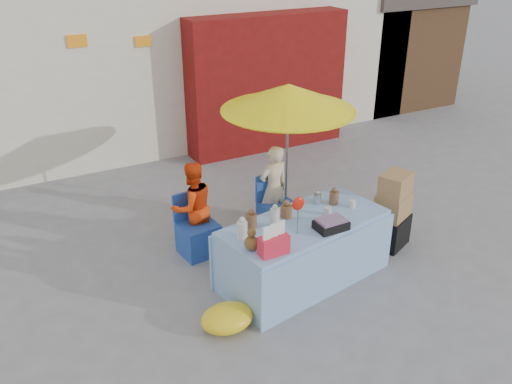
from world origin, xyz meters
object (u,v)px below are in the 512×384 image
box_stack (392,213)px  vendor_beige (274,188)px  chair_left (198,236)px  vendor_orange (193,207)px  chair_right (278,215)px  market_table (303,249)px  umbrella (288,98)px

box_stack → vendor_beige: bearing=134.6°
chair_left → vendor_orange: size_ratio=0.67×
chair_right → box_stack: 1.61m
market_table → umbrella: umbrella is taller
vendor_beige → chair_right: bearing=82.9°
vendor_orange → box_stack: vendor_orange is taller
chair_left → umbrella: 2.27m
vendor_orange → vendor_beige: bearing=173.6°
box_stack → umbrella: bearing=123.2°
market_table → chair_right: bearing=64.6°
vendor_beige → chair_left: bearing=-0.3°
chair_left → umbrella: size_ratio=0.41×
market_table → vendor_beige: market_table is taller
vendor_beige → box_stack: bearing=128.2°
chair_left → box_stack: bearing=-30.0°
chair_right → box_stack: size_ratio=0.78×
chair_right → chair_left: bearing=173.6°
market_table → vendor_orange: 1.62m
vendor_beige → umbrella: 1.30m
vendor_orange → chair_left: bearing=82.9°
market_table → box_stack: (1.51, 0.11, 0.08)m
market_table → chair_right: (0.32, 1.18, -0.17)m
market_table → vendor_orange: bearing=115.1°
chair_left → vendor_orange: bearing=82.9°
market_table → vendor_orange: size_ratio=1.79×
umbrella → vendor_orange: bearing=-174.5°
market_table → chair_left: 1.51m
vendor_orange → umbrella: umbrella is taller
vendor_orange → box_stack: size_ratio=1.17×
chair_right → vendor_beige: bearing=82.9°
market_table → vendor_beige: (0.32, 1.31, 0.22)m
vendor_orange → vendor_beige: vendor_beige is taller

